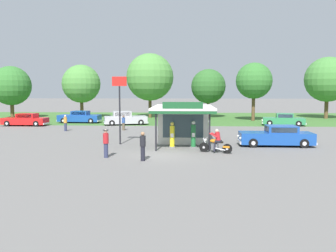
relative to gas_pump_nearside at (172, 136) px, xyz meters
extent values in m
plane|color=slate|center=(-0.35, -2.66, -0.84)|extent=(300.00, 300.00, 0.00)
cube|color=#3D6B2D|center=(-0.35, 27.34, -0.84)|extent=(120.00, 24.00, 0.01)
cube|color=silver|center=(0.75, 3.28, 0.52)|extent=(3.80, 3.64, 2.73)
cube|color=#384C56|center=(0.75, 1.48, 0.58)|extent=(3.04, 0.05, 1.75)
cube|color=silver|center=(0.75, 1.82, 1.97)|extent=(4.50, 7.06, 0.16)
cube|color=#195128|center=(0.75, 1.82, 1.79)|extent=(4.50, 7.06, 0.18)
cube|color=#195128|center=(0.75, -1.68, 2.27)|extent=(2.66, 0.08, 0.44)
cylinder|color=black|center=(2.55, -1.31, 0.52)|extent=(0.12, 0.12, 2.73)
cylinder|color=black|center=(-1.05, -1.31, 0.52)|extent=(0.12, 0.12, 2.73)
cube|color=slate|center=(0.00, 0.00, -0.79)|extent=(0.44, 0.44, 0.10)
cylinder|color=yellow|center=(0.00, 0.00, 0.00)|extent=(0.34, 0.34, 1.48)
cube|color=white|center=(0.00, -0.18, 0.07)|extent=(0.22, 0.02, 0.28)
sphere|color=#EACC4C|center=(0.00, 0.00, 0.88)|extent=(0.26, 0.26, 0.26)
cube|color=slate|center=(1.50, 0.00, -0.79)|extent=(0.44, 0.44, 0.10)
cylinder|color=#1E6B33|center=(1.50, 0.00, 0.04)|extent=(0.34, 0.34, 1.57)
cube|color=white|center=(1.50, -0.18, 0.12)|extent=(0.22, 0.02, 0.28)
sphere|color=white|center=(1.50, 0.00, 0.96)|extent=(0.26, 0.26, 0.26)
cylinder|color=black|center=(2.18, -1.56, -0.52)|extent=(0.64, 0.31, 0.64)
cylinder|color=silver|center=(2.18, -1.56, -0.52)|extent=(0.19, 0.17, 0.16)
cylinder|color=black|center=(3.66, -2.10, -0.52)|extent=(0.64, 0.31, 0.64)
cylinder|color=silver|center=(3.66, -2.10, -0.52)|extent=(0.19, 0.17, 0.16)
ellipsoid|color=orange|center=(2.83, -1.80, -0.06)|extent=(0.61, 0.42, 0.24)
cube|color=#59595E|center=(2.88, -1.82, -0.42)|extent=(0.50, 0.38, 0.36)
cube|color=black|center=(3.16, -1.92, -0.12)|extent=(0.54, 0.41, 0.10)
cylinder|color=silver|center=(2.28, -1.60, -0.24)|extent=(0.37, 0.19, 0.71)
cylinder|color=silver|center=(2.39, -1.64, 0.14)|extent=(0.27, 0.67, 0.04)
sphere|color=silver|center=(2.30, -1.61, -0.02)|extent=(0.16, 0.16, 0.16)
cube|color=orange|center=(3.61, -2.08, -0.40)|extent=(0.48, 0.32, 0.12)
cylinder|color=silver|center=(3.20, -2.08, -0.56)|extent=(0.69, 0.32, 0.18)
cube|color=black|center=(3.09, -1.89, -0.06)|extent=(0.49, 0.46, 0.14)
cylinder|color=black|center=(2.85, -1.98, -0.46)|extent=(0.19, 0.26, 0.56)
cylinder|color=black|center=(2.96, -1.68, -0.46)|extent=(0.19, 0.26, 0.56)
cylinder|color=#B21E23|center=(3.05, -1.88, 0.25)|extent=(0.50, 0.44, 0.60)
sphere|color=beige|center=(3.00, -1.86, 0.63)|extent=(0.22, 0.22, 0.22)
cylinder|color=#B21E23|center=(2.76, -1.99, 0.34)|extent=(0.54, 0.27, 0.31)
cylinder|color=#B21E23|center=(2.90, -1.61, 0.34)|extent=(0.54, 0.27, 0.31)
cube|color=#19479E|center=(7.60, 1.31, -0.25)|extent=(5.29, 1.98, 0.83)
cube|color=#19479E|center=(8.00, 1.31, 0.42)|extent=(2.17, 1.71, 0.51)
cube|color=#283847|center=(6.94, 1.32, 0.42)|extent=(0.06, 1.49, 0.40)
cube|color=#283847|center=(7.99, 0.48, 0.42)|extent=(1.82, 0.05, 0.38)
cube|color=#283847|center=(8.01, 2.13, 0.42)|extent=(1.82, 0.05, 0.38)
cube|color=silver|center=(4.94, 1.35, -0.54)|extent=(0.14, 1.82, 0.18)
cube|color=silver|center=(10.26, 1.28, -0.54)|extent=(0.14, 1.82, 0.18)
sphere|color=white|center=(4.92, 0.74, -0.21)|extent=(0.18, 0.18, 0.18)
sphere|color=white|center=(4.94, 1.96, -0.21)|extent=(0.18, 0.18, 0.18)
cylinder|color=black|center=(5.80, 0.44, -0.51)|extent=(0.66, 0.21, 0.66)
cylinder|color=silver|center=(5.80, 0.44, -0.51)|extent=(0.30, 0.22, 0.30)
cylinder|color=black|center=(5.82, 2.23, -0.51)|extent=(0.66, 0.21, 0.66)
cylinder|color=silver|center=(5.82, 2.23, -0.51)|extent=(0.30, 0.22, 0.30)
cylinder|color=black|center=(9.38, 0.39, -0.51)|extent=(0.66, 0.21, 0.66)
cylinder|color=silver|center=(9.38, 0.39, -0.51)|extent=(0.30, 0.22, 0.30)
cylinder|color=black|center=(9.40, 2.19, -0.51)|extent=(0.66, 0.21, 0.66)
cylinder|color=silver|center=(9.40, 2.19, -0.51)|extent=(0.30, 0.22, 0.30)
cube|color=#19479E|center=(-12.46, 18.80, -0.26)|extent=(5.26, 2.20, 0.81)
cube|color=#19479E|center=(-12.32, 18.79, 0.40)|extent=(2.08, 1.81, 0.50)
cube|color=#283847|center=(-13.30, 18.84, 0.40)|extent=(0.11, 1.52, 0.40)
cube|color=#283847|center=(-12.36, 17.96, 0.40)|extent=(1.70, 0.11, 0.38)
cube|color=#283847|center=(-12.28, 19.63, 0.40)|extent=(1.70, 0.11, 0.38)
cube|color=silver|center=(-15.07, 18.93, -0.54)|extent=(0.21, 1.85, 0.18)
cube|color=silver|center=(-9.84, 18.67, -0.54)|extent=(0.21, 1.85, 0.18)
sphere|color=white|center=(-15.11, 18.31, -0.21)|extent=(0.18, 0.18, 0.18)
sphere|color=white|center=(-15.05, 19.55, -0.21)|extent=(0.18, 0.18, 0.18)
cylinder|color=black|center=(-14.26, 17.98, -0.51)|extent=(0.67, 0.23, 0.66)
cylinder|color=silver|center=(-14.26, 17.98, -0.51)|extent=(0.31, 0.23, 0.30)
cylinder|color=black|center=(-14.17, 19.80, -0.51)|extent=(0.67, 0.23, 0.66)
cylinder|color=silver|center=(-14.17, 19.80, -0.51)|extent=(0.31, 0.23, 0.30)
cylinder|color=black|center=(-10.74, 17.80, -0.51)|extent=(0.67, 0.23, 0.66)
cylinder|color=silver|center=(-10.74, 17.80, -0.51)|extent=(0.31, 0.23, 0.30)
cylinder|color=black|center=(-10.65, 19.62, -0.51)|extent=(0.67, 0.23, 0.66)
cylinder|color=silver|center=(-10.65, 19.62, -0.51)|extent=(0.31, 0.23, 0.30)
cube|color=red|center=(-17.62, 14.80, -0.29)|extent=(5.03, 1.96, 0.74)
cube|color=red|center=(-17.35, 14.79, 0.33)|extent=(2.10, 1.68, 0.50)
cube|color=#283847|center=(-18.36, 14.81, 0.33)|extent=(0.07, 1.45, 0.40)
cube|color=#283847|center=(-17.36, 13.99, 0.33)|extent=(1.75, 0.06, 0.38)
cube|color=#283847|center=(-17.33, 15.60, 0.33)|extent=(1.75, 0.06, 0.38)
cube|color=silver|center=(-20.15, 14.85, -0.54)|extent=(0.16, 1.77, 0.18)
cube|color=silver|center=(-15.10, 14.75, -0.54)|extent=(0.16, 1.77, 0.18)
sphere|color=white|center=(-20.17, 14.26, -0.25)|extent=(0.18, 0.18, 0.18)
sphere|color=white|center=(-20.14, 15.45, -0.25)|extent=(0.18, 0.18, 0.18)
cylinder|color=black|center=(-19.33, 13.97, -0.51)|extent=(0.66, 0.21, 0.66)
cylinder|color=silver|center=(-19.33, 13.97, -0.51)|extent=(0.30, 0.23, 0.30)
cylinder|color=black|center=(-19.30, 15.70, -0.51)|extent=(0.66, 0.21, 0.66)
cylinder|color=silver|center=(-19.30, 15.70, -0.51)|extent=(0.30, 0.23, 0.30)
cylinder|color=black|center=(-15.94, 13.90, -0.51)|extent=(0.66, 0.21, 0.66)
cylinder|color=silver|center=(-15.94, 13.90, -0.51)|extent=(0.30, 0.23, 0.30)
cylinder|color=black|center=(-15.91, 15.64, -0.51)|extent=(0.66, 0.21, 0.66)
cylinder|color=silver|center=(-15.91, 15.64, -0.51)|extent=(0.30, 0.23, 0.30)
cube|color=#19479E|center=(0.93, 18.53, -0.31)|extent=(5.47, 2.41, 0.71)
cube|color=#19479E|center=(1.43, 18.58, 0.36)|extent=(2.50, 1.87, 0.62)
cube|color=#283847|center=(0.29, 18.46, 0.36)|extent=(0.20, 1.43, 0.49)
cube|color=#283847|center=(1.52, 17.79, 0.36)|extent=(1.98, 0.25, 0.47)
cube|color=#283847|center=(1.34, 19.37, 0.36)|extent=(1.98, 0.25, 0.47)
cube|color=silver|center=(-1.74, 18.23, -0.54)|extent=(0.31, 1.75, 0.18)
cube|color=silver|center=(3.59, 18.82, -0.54)|extent=(0.31, 1.75, 0.18)
sphere|color=white|center=(-1.68, 17.64, -0.27)|extent=(0.18, 0.18, 0.18)
sphere|color=white|center=(-1.81, 18.82, -0.27)|extent=(0.18, 0.18, 0.18)
cylinder|color=black|center=(-0.77, 17.47, -0.51)|extent=(0.68, 0.27, 0.66)
cylinder|color=silver|center=(-0.77, 17.47, -0.51)|extent=(0.32, 0.25, 0.30)
cylinder|color=black|center=(-0.96, 19.19, -0.51)|extent=(0.68, 0.27, 0.66)
cylinder|color=silver|center=(-0.96, 19.19, -0.51)|extent=(0.32, 0.25, 0.30)
cylinder|color=black|center=(2.81, 17.87, -0.51)|extent=(0.68, 0.27, 0.66)
cylinder|color=silver|center=(2.81, 17.87, -0.51)|extent=(0.32, 0.25, 0.30)
cylinder|color=black|center=(2.62, 19.58, -0.51)|extent=(0.68, 0.27, 0.66)
cylinder|color=silver|center=(2.62, 19.58, -0.51)|extent=(0.32, 0.25, 0.30)
cube|color=#2D844C|center=(12.33, 16.71, -0.31)|extent=(4.93, 2.76, 0.71)
cube|color=#2D844C|center=(12.44, 16.69, 0.31)|extent=(2.15, 2.03, 0.52)
cube|color=#283847|center=(11.54, 16.85, 0.31)|extent=(0.31, 1.50, 0.42)
cube|color=#283847|center=(12.29, 15.86, 0.31)|extent=(1.57, 0.32, 0.40)
cube|color=#283847|center=(12.59, 17.51, 0.31)|extent=(1.57, 0.32, 0.40)
cube|color=silver|center=(10.01, 17.13, -0.54)|extent=(0.45, 1.84, 0.18)
cube|color=silver|center=(14.64, 16.28, -0.54)|extent=(0.45, 1.84, 0.18)
sphere|color=white|center=(9.89, 16.52, -0.27)|extent=(0.18, 0.18, 0.18)
sphere|color=white|center=(10.11, 17.75, -0.27)|extent=(0.18, 0.18, 0.18)
cylinder|color=black|center=(10.60, 16.09, -0.51)|extent=(0.69, 0.32, 0.66)
cylinder|color=silver|center=(10.60, 16.09, -0.51)|extent=(0.33, 0.27, 0.30)
cylinder|color=black|center=(10.94, 17.89, -0.51)|extent=(0.69, 0.32, 0.66)
cylinder|color=silver|center=(10.94, 17.89, -0.51)|extent=(0.33, 0.27, 0.30)
cylinder|color=black|center=(13.72, 15.52, -0.51)|extent=(0.69, 0.32, 0.66)
cylinder|color=silver|center=(13.72, 15.52, -0.51)|extent=(0.33, 0.27, 0.30)
cylinder|color=black|center=(14.05, 17.32, -0.51)|extent=(0.69, 0.32, 0.66)
cylinder|color=silver|center=(14.05, 17.32, -0.51)|extent=(0.33, 0.27, 0.30)
cube|color=#B7B7BC|center=(-6.20, 16.56, -0.25)|extent=(5.30, 3.24, 0.83)
cube|color=#B7B7BC|center=(-6.61, 16.44, 0.47)|extent=(2.48, 2.22, 0.60)
cube|color=#283847|center=(-5.62, 16.73, 0.47)|extent=(0.46, 1.46, 0.48)
cube|color=#283847|center=(-6.84, 17.24, 0.47)|extent=(1.71, 0.53, 0.46)
cube|color=#283847|center=(-6.37, 15.64, 0.47)|extent=(1.71, 0.53, 0.46)
cube|color=silver|center=(-3.79, 17.26, -0.54)|extent=(0.63, 1.80, 0.18)
cube|color=silver|center=(-8.61, 15.86, -0.54)|extent=(0.63, 1.80, 0.18)
sphere|color=white|center=(-3.95, 17.86, -0.21)|extent=(0.18, 0.18, 0.18)
sphere|color=white|center=(-3.61, 16.67, -0.21)|extent=(0.18, 0.18, 0.18)
cylinder|color=black|center=(-4.84, 17.90, -0.51)|extent=(0.69, 0.38, 0.66)
cylinder|color=silver|center=(-4.84, 17.90, -0.51)|extent=(0.35, 0.29, 0.30)
cylinder|color=black|center=(-4.33, 16.16, -0.51)|extent=(0.69, 0.38, 0.66)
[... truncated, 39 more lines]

